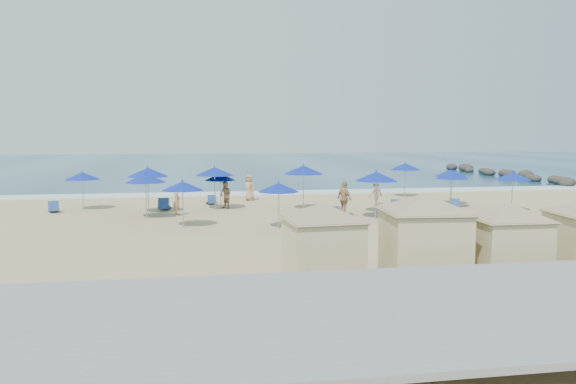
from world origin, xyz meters
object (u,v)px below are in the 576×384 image
at_px(umbrella_2, 148,172).
at_px(beachgoer_2, 344,199).
at_px(umbrella_5, 220,177).
at_px(umbrella_0, 82,176).
at_px(umbrella_3, 183,186).
at_px(umbrella_12, 376,176).
at_px(umbrella_4, 214,171).
at_px(umbrella_11, 513,176).
at_px(umbrella_9, 405,167).
at_px(cabana_0, 323,234).
at_px(beachgoer_0, 177,201).
at_px(beachgoer_3, 376,192).
at_px(umbrella_13, 451,173).
at_px(rock_jetty, 515,175).
at_px(umbrella_8, 377,177).
at_px(cabana_2, 507,233).
at_px(umbrella_7, 303,170).
at_px(trash_bin, 474,228).
at_px(cabana_1, 424,227).
at_px(beachgoer_1, 226,195).
at_px(umbrella_1, 145,178).
at_px(beachgoer_4, 249,188).
at_px(umbrella_10, 452,175).
at_px(umbrella_6, 279,187).

height_order(umbrella_2, beachgoer_2, umbrella_2).
height_order(umbrella_2, umbrella_5, umbrella_2).
distance_m(umbrella_0, umbrella_3, 9.01).
bearing_deg(umbrella_12, umbrella_3, -174.36).
height_order(umbrella_4, beachgoer_2, umbrella_4).
height_order(umbrella_3, umbrella_11, umbrella_11).
bearing_deg(umbrella_9, cabana_0, -116.89).
bearing_deg(umbrella_4, umbrella_3, -106.46).
xyz_separation_m(beachgoer_0, beachgoer_3, (11.81, 2.46, -0.01)).
relative_size(umbrella_3, umbrella_13, 0.99).
xyz_separation_m(rock_jetty, cabana_0, (-27.06, -34.38, 1.17)).
height_order(umbrella_0, umbrella_9, umbrella_9).
height_order(umbrella_0, umbrella_8, umbrella_0).
distance_m(cabana_2, umbrella_7, 16.76).
relative_size(umbrella_0, umbrella_4, 0.88).
distance_m(umbrella_7, umbrella_12, 4.95).
relative_size(cabana_0, umbrella_9, 1.76).
xyz_separation_m(trash_bin, umbrella_11, (6.11, 7.25, 1.56)).
bearing_deg(umbrella_4, beachgoer_0, -135.63).
relative_size(umbrella_0, umbrella_9, 0.93).
bearing_deg(beachgoer_2, umbrella_5, 34.46).
xyz_separation_m(cabana_1, umbrella_7, (-0.31, 16.24, 0.61)).
bearing_deg(umbrella_3, beachgoer_1, 69.35).
bearing_deg(umbrella_8, umbrella_1, -179.10).
xyz_separation_m(umbrella_2, beachgoer_4, (6.02, 4.78, -1.40)).
height_order(umbrella_4, umbrella_13, umbrella_4).
relative_size(rock_jetty, umbrella_7, 10.08).
bearing_deg(umbrella_5, umbrella_0, 175.01).
distance_m(rock_jetty, trash_bin, 34.07).
bearing_deg(umbrella_11, cabana_2, -121.92).
height_order(umbrella_4, umbrella_10, umbrella_4).
distance_m(umbrella_2, umbrella_11, 20.22).
distance_m(umbrella_0, umbrella_4, 7.53).
relative_size(trash_bin, umbrella_6, 0.38).
relative_size(umbrella_8, beachgoer_3, 1.44).
bearing_deg(cabana_0, umbrella_0, 118.46).
distance_m(cabana_0, beachgoer_2, 13.84).
height_order(umbrella_13, beachgoer_4, umbrella_13).
distance_m(umbrella_10, umbrella_11, 3.32).
bearing_deg(umbrella_0, beachgoer_0, -31.28).
relative_size(cabana_1, umbrella_5, 2.20).
height_order(trash_bin, umbrella_13, umbrella_13).
xyz_separation_m(cabana_0, beachgoer_0, (-4.46, 14.84, -0.74)).
relative_size(umbrella_2, umbrella_13, 1.16).
relative_size(umbrella_1, beachgoer_3, 1.55).
bearing_deg(umbrella_5, cabana_1, -74.31).
bearing_deg(umbrella_6, beachgoer_1, 105.24).
xyz_separation_m(umbrella_0, beachgoer_1, (8.07, -0.76, -1.16)).
bearing_deg(umbrella_3, umbrella_12, 5.64).
distance_m(umbrella_6, umbrella_13, 13.52).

